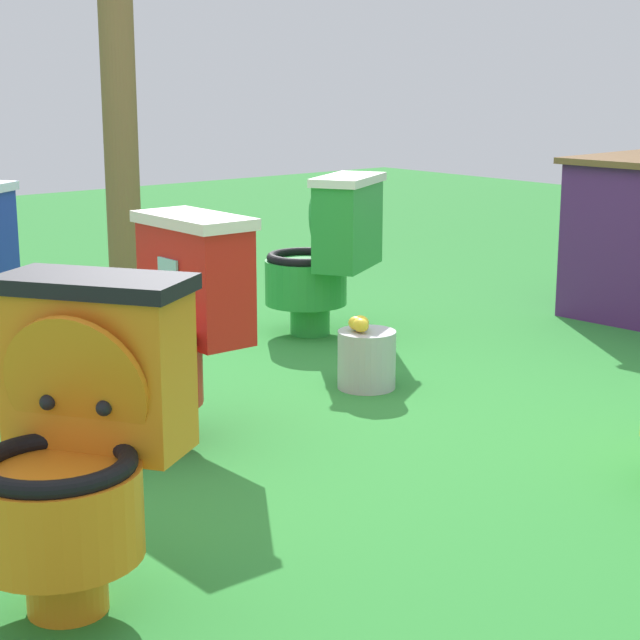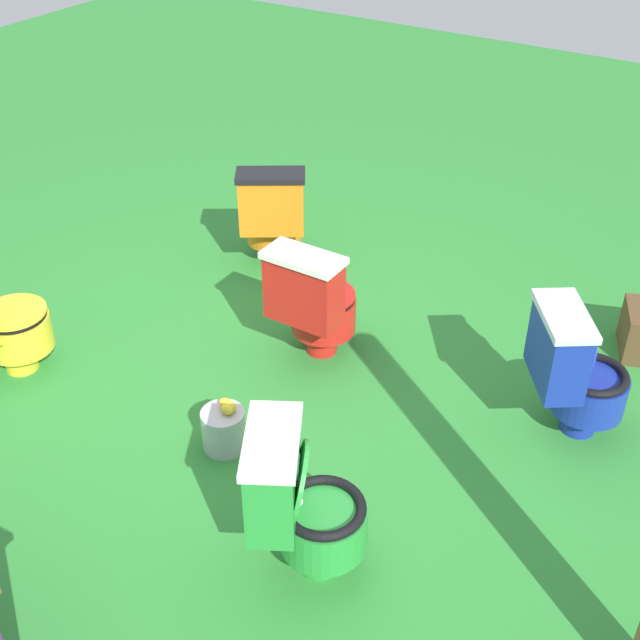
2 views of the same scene
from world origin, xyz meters
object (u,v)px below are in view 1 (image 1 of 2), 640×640
(toilet_orange, at_px, (77,441))
(toilet_green, at_px, (325,254))
(lemon_bucket, at_px, (366,358))
(wooden_post, at_px, (120,113))
(toilet_red, at_px, (167,328))

(toilet_orange, bearing_deg, toilet_green, -85.34)
(toilet_green, relative_size, lemon_bucket, 2.63)
(wooden_post, height_order, lemon_bucket, wooden_post)
(wooden_post, xyz_separation_m, lemon_bucket, (2.13, -0.20, -0.84))
(toilet_green, distance_m, toilet_orange, 2.54)
(toilet_green, bearing_deg, wooden_post, 69.27)
(toilet_green, xyz_separation_m, lemon_bucket, (0.73, -0.41, -0.26))
(toilet_red, height_order, toilet_green, same)
(toilet_red, distance_m, lemon_bucket, 0.92)
(toilet_green, height_order, lemon_bucket, toilet_green)
(wooden_post, relative_size, lemon_bucket, 6.91)
(toilet_red, relative_size, wooden_post, 0.38)
(toilet_red, xyz_separation_m, lemon_bucket, (-0.02, 0.88, -0.25))
(toilet_green, height_order, toilet_orange, same)
(toilet_orange, bearing_deg, lemon_bucket, -95.87)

